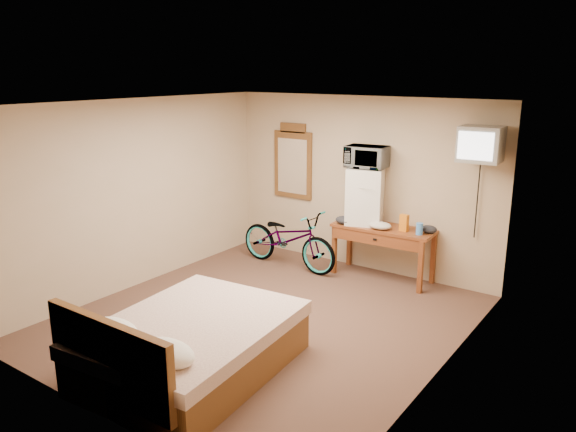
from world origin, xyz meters
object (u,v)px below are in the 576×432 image
Objects in this scene: desk at (382,235)px; bed at (188,345)px; mini_fridge at (365,196)px; bicycle at (288,238)px; blue_cup at (419,229)px; microwave at (367,157)px; crt_television at (481,144)px; wall_mirror at (293,162)px.

bed is (-0.39, -3.37, -0.34)m from desk.
bicycle is at bearing -159.40° from mini_fridge.
blue_cup is 1.96m from bicycle.
blue_cup is at bearing -78.50° from bicycle.
microwave is 1.56m from crt_television.
blue_cup reaches higher than desk.
bicycle is at bearing 107.49° from bed.
mini_fridge is 5.02× the size of blue_cup.
bicycle reaches higher than desk.
blue_cup reaches higher than bed.
desk is 2.40× the size of crt_television.
mini_fridge reaches higher than desk.
wall_mirror is 0.54× the size of bed.
desk is 3.41m from bed.
mini_fridge reaches higher than bicycle.
crt_television is at bearing -7.73° from microwave.
bicycle is at bearing -60.51° from wall_mirror.
desk is 9.08× the size of blue_cup.
microwave is (0.00, 0.00, 0.55)m from mini_fridge.
wall_mirror is at bearing 163.84° from microwave.
blue_cup is (0.86, -0.09, -0.32)m from mini_fridge.
crt_television is (1.53, -0.02, 0.84)m from mini_fridge.
mini_fridge is 1.75m from crt_television.
desk is 1.90m from wall_mirror.
blue_cup is (0.55, -0.04, 0.19)m from desk.
bicycle is (-2.57, -0.37, -1.55)m from crt_television.
bicycle is (-1.89, -0.30, -0.39)m from blue_cup.
mini_fridge is at bearing 171.47° from desk.
mini_fridge is 0.68× the size of wall_mirror.
desk is at bearing -178.96° from crt_television.
microwave is 0.47× the size of wall_mirror.
mini_fridge is 1.43× the size of microwave.
wall_mirror is 1.24m from bicycle.
wall_mirror is at bearing 109.67° from bed.
blue_cup is 2.35m from wall_mirror.
wall_mirror is 0.70× the size of bicycle.
bed is (-0.08, -3.42, -0.85)m from mini_fridge.
microwave is 1.42m from wall_mirror.
microwave is 1.67m from bicycle.
bicycle is (-1.04, -0.39, -0.71)m from mini_fridge.
desk is 1.81× the size of mini_fridge.
wall_mirror is at bearing 31.87° from bicycle.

